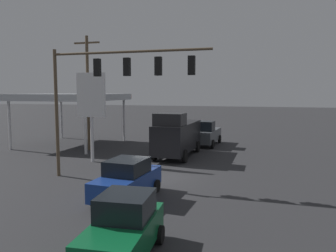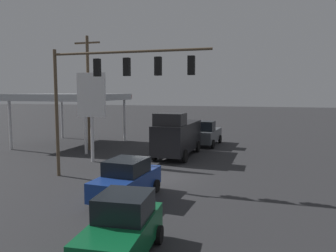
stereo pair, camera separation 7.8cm
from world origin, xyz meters
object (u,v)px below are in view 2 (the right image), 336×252
(sedan_waiting, at_px, (127,179))
(hatchback_crossing, at_px, (122,228))
(pickup_parked, at_px, (206,134))
(traffic_signal_assembly, at_px, (113,79))
(utility_pole, at_px, (88,90))
(price_sign, at_px, (91,99))
(delivery_truck, at_px, (177,135))

(sedan_waiting, relative_size, hatchback_crossing, 1.15)
(pickup_parked, xyz_separation_m, sedan_waiting, (0.88, 16.82, -0.16))
(traffic_signal_assembly, height_order, sedan_waiting, traffic_signal_assembly)
(utility_pole, distance_m, hatchback_crossing, 20.34)
(hatchback_crossing, bearing_deg, utility_pole, -151.75)
(price_sign, xyz_separation_m, sedan_waiting, (-5.83, 7.07, -3.66))
(sedan_waiting, bearing_deg, delivery_truck, -174.48)
(sedan_waiting, bearing_deg, utility_pole, -139.40)
(price_sign, relative_size, delivery_truck, 0.95)
(delivery_truck, height_order, hatchback_crossing, delivery_truck)
(utility_pole, height_order, sedan_waiting, utility_pole)
(traffic_signal_assembly, relative_size, utility_pole, 0.95)
(price_sign, height_order, sedan_waiting, price_sign)
(traffic_signal_assembly, xyz_separation_m, hatchback_crossing, (-4.21, 8.12, -4.90))
(traffic_signal_assembly, xyz_separation_m, price_sign, (3.77, -4.21, -1.23))
(traffic_signal_assembly, relative_size, pickup_parked, 1.79)
(traffic_signal_assembly, distance_m, utility_pole, 10.82)
(pickup_parked, height_order, sedan_waiting, pickup_parked)
(utility_pole, height_order, hatchback_crossing, utility_pole)
(price_sign, distance_m, hatchback_crossing, 15.14)
(utility_pole, bearing_deg, traffic_signal_assembly, 127.31)
(traffic_signal_assembly, height_order, hatchback_crossing, traffic_signal_assembly)
(utility_pole, distance_m, delivery_truck, 9.03)
(hatchback_crossing, bearing_deg, price_sign, -151.61)
(utility_pole, relative_size, price_sign, 1.53)
(utility_pole, bearing_deg, hatchback_crossing, 122.77)
(traffic_signal_assembly, relative_size, sedan_waiting, 2.10)
(hatchback_crossing, bearing_deg, pickup_parked, 178.76)
(sedan_waiting, bearing_deg, hatchback_crossing, 25.89)
(price_sign, distance_m, pickup_parked, 12.35)
(traffic_signal_assembly, distance_m, sedan_waiting, 6.03)
(utility_pole, height_order, pickup_parked, utility_pole)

